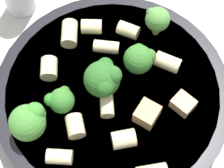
% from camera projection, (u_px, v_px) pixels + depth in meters
% --- Properties ---
extents(ground_plane, '(2.00, 2.00, 0.00)m').
position_uv_depth(ground_plane, '(112.00, 103.00, 0.41)').
color(ground_plane, beige).
extents(pasta_bowl, '(0.24, 0.24, 0.04)m').
position_uv_depth(pasta_bowl, '(112.00, 95.00, 0.39)').
color(pasta_bowl, black).
rests_on(pasta_bowl, ground_plane).
extents(broccoli_floret_0, '(0.03, 0.03, 0.04)m').
position_uv_depth(broccoli_floret_0, '(29.00, 121.00, 0.34)').
color(broccoli_floret_0, '#93B766').
rests_on(broccoli_floret_0, pasta_bowl).
extents(broccoli_floret_1, '(0.03, 0.03, 0.03)m').
position_uv_depth(broccoli_floret_1, '(60.00, 100.00, 0.35)').
color(broccoli_floret_1, '#9EC175').
rests_on(broccoli_floret_1, pasta_bowl).
extents(broccoli_floret_2, '(0.03, 0.03, 0.03)m').
position_uv_depth(broccoli_floret_2, '(139.00, 59.00, 0.37)').
color(broccoli_floret_2, '#9EC175').
rests_on(broccoli_floret_2, pasta_bowl).
extents(broccoli_floret_3, '(0.03, 0.03, 0.04)m').
position_uv_depth(broccoli_floret_3, '(157.00, 19.00, 0.39)').
color(broccoli_floret_3, '#93B766').
rests_on(broccoli_floret_3, pasta_bowl).
extents(broccoli_floret_4, '(0.04, 0.04, 0.04)m').
position_uv_depth(broccoli_floret_4, '(103.00, 77.00, 0.36)').
color(broccoli_floret_4, '#9EC175').
rests_on(broccoli_floret_4, pasta_bowl).
extents(rigatoni_0, '(0.02, 0.03, 0.01)m').
position_uv_depth(rigatoni_0, '(128.00, 30.00, 0.40)').
color(rigatoni_0, beige).
rests_on(rigatoni_0, pasta_bowl).
extents(rigatoni_1, '(0.02, 0.02, 0.02)m').
position_uv_depth(rigatoni_1, '(49.00, 68.00, 0.38)').
color(rigatoni_1, beige).
rests_on(rigatoni_1, pasta_bowl).
extents(rigatoni_3, '(0.02, 0.02, 0.02)m').
position_uv_depth(rigatoni_3, '(75.00, 126.00, 0.35)').
color(rigatoni_3, beige).
rests_on(rigatoni_3, pasta_bowl).
extents(rigatoni_4, '(0.02, 0.03, 0.01)m').
position_uv_depth(rigatoni_4, '(106.00, 47.00, 0.39)').
color(rigatoni_4, beige).
rests_on(rigatoni_4, pasta_bowl).
extents(rigatoni_5, '(0.02, 0.02, 0.02)m').
position_uv_depth(rigatoni_5, '(123.00, 139.00, 0.34)').
color(rigatoni_5, beige).
rests_on(rigatoni_5, pasta_bowl).
extents(rigatoni_6, '(0.03, 0.03, 0.02)m').
position_uv_depth(rigatoni_6, '(167.00, 62.00, 0.38)').
color(rigatoni_6, beige).
rests_on(rigatoni_6, pasta_bowl).
extents(rigatoni_7, '(0.02, 0.02, 0.02)m').
position_uv_depth(rigatoni_7, '(91.00, 27.00, 0.40)').
color(rigatoni_7, beige).
rests_on(rigatoni_7, pasta_bowl).
extents(rigatoni_8, '(0.03, 0.02, 0.02)m').
position_uv_depth(rigatoni_8, '(69.00, 34.00, 0.40)').
color(rigatoni_8, beige).
rests_on(rigatoni_8, pasta_bowl).
extents(rigatoni_9, '(0.02, 0.01, 0.01)m').
position_uv_depth(rigatoni_9, '(107.00, 106.00, 0.36)').
color(rigatoni_9, beige).
rests_on(rigatoni_9, pasta_bowl).
extents(rigatoni_10, '(0.02, 0.02, 0.01)m').
position_uv_depth(rigatoni_10, '(59.00, 157.00, 0.34)').
color(rigatoni_10, beige).
rests_on(rigatoni_10, pasta_bowl).
extents(chicken_chunk_0, '(0.03, 0.03, 0.02)m').
position_uv_depth(chicken_chunk_0, '(147.00, 114.00, 0.36)').
color(chicken_chunk_0, tan).
rests_on(chicken_chunk_0, pasta_bowl).
extents(chicken_chunk_1, '(0.03, 0.03, 0.01)m').
position_uv_depth(chicken_chunk_1, '(183.00, 104.00, 0.36)').
color(chicken_chunk_1, tan).
rests_on(chicken_chunk_1, pasta_bowl).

